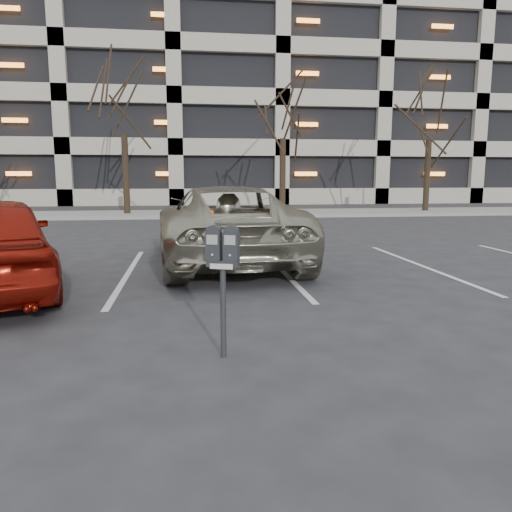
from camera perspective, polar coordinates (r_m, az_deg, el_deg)
The scene contains 9 objects.
ground at distance 6.96m, azimuth -5.05°, elevation -5.35°, with size 140.00×140.00×0.00m, color #28282B.
sidewalk at distance 22.80m, azimuth -6.95°, elevation 4.80°, with size 80.00×4.00×0.12m, color gray.
stall_lines at distance 9.26m, azimuth -14.41°, elevation -1.94°, with size 16.90×5.20×0.00m.
parking_garage at distance 43.06m, azimuth 9.56°, elevation 19.02°, with size 52.00×20.00×19.00m.
tree_b at distance 23.24m, azimuth -15.06°, elevation 18.65°, with size 3.48×3.48×7.92m.
tree_c at distance 23.44m, azimuth 3.13°, elevation 18.33°, with size 3.36×3.36×7.63m.
tree_d at distance 25.67m, azimuth 19.41°, elevation 17.08°, with size 3.37×3.37×7.65m.
parking_meter at distance 4.69m, azimuth -3.83°, elevation -0.38°, with size 0.34×0.22×1.25m.
suv_silver at distance 10.05m, azimuth -3.55°, elevation 3.60°, with size 2.90×5.71×1.55m.
Camera 1 is at (-0.29, -6.73, 1.73)m, focal length 35.00 mm.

